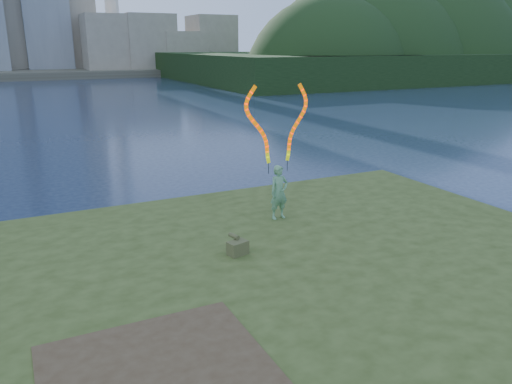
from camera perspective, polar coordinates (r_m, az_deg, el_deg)
ground at (r=11.27m, az=-4.29°, el=-11.63°), size 320.00×320.00×0.00m
grassy_knoll at (r=9.29m, az=1.21°, el=-15.81°), size 20.00×18.00×0.80m
dirt_patch at (r=7.68m, az=-11.04°, el=-19.69°), size 3.20×3.00×0.02m
far_shore at (r=104.43m, az=-24.83°, el=12.45°), size 320.00×40.00×1.20m
wooded_hill at (r=93.88m, az=16.56°, el=12.70°), size 78.00×50.00×63.00m
woman_with_ribbons at (r=13.13m, az=2.63°, el=3.03°), size 1.98×0.38×3.86m
canvas_bag at (r=11.19m, az=-2.13°, el=-6.30°), size 0.49×0.56×0.41m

